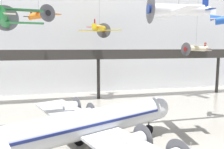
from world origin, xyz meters
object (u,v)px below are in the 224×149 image
airliner_silver_main (86,125)px  suspended_plane_yellow_lowwing (99,29)px  suspended_plane_orange_highwing (39,15)px  suspended_plane_green_biplane (2,17)px  suspended_plane_cream_biplane (196,48)px  stanchion_barrier (191,149)px  suspended_plane_white_twin (179,10)px

airliner_silver_main → suspended_plane_yellow_lowwing: suspended_plane_yellow_lowwing is taller
suspended_plane_orange_highwing → suspended_plane_green_biplane: bearing=-43.6°
suspended_plane_cream_biplane → suspended_plane_green_biplane: suspended_plane_green_biplane is taller
airliner_silver_main → suspended_plane_green_biplane: (-8.48, 4.31, 11.29)m
stanchion_barrier → suspended_plane_orange_highwing: bearing=130.7°
suspended_plane_yellow_lowwing → stanchion_barrier: suspended_plane_yellow_lowwing is taller
suspended_plane_cream_biplane → suspended_plane_orange_highwing: bearing=-6.8°
suspended_plane_orange_highwing → suspended_plane_cream_biplane: (32.68, 3.56, -5.62)m
suspended_plane_white_twin → suspended_plane_orange_highwing: size_ratio=1.22×
suspended_plane_cream_biplane → suspended_plane_yellow_lowwing: (-21.21, 2.75, 4.11)m
suspended_plane_white_twin → suspended_plane_cream_biplane: size_ratio=0.71×
suspended_plane_white_twin → suspended_plane_green_biplane: size_ratio=1.01×
airliner_silver_main → suspended_plane_white_twin: (10.48, 0.60, 12.12)m
suspended_plane_orange_highwing → suspended_plane_cream_biplane: 33.35m
suspended_plane_orange_highwing → stanchion_barrier: (16.93, -19.71, -16.39)m
suspended_plane_orange_highwing → suspended_plane_green_biplane: suspended_plane_orange_highwing is taller
suspended_plane_cream_biplane → stanchion_barrier: suspended_plane_cream_biplane is taller
suspended_plane_green_biplane → stanchion_barrier: bearing=-114.8°
airliner_silver_main → suspended_plane_cream_biplane: suspended_plane_cream_biplane is taller
airliner_silver_main → suspended_plane_yellow_lowwing: (5.64, 24.05, 11.92)m
suspended_plane_green_biplane → suspended_plane_yellow_lowwing: bearing=-42.6°
suspended_plane_cream_biplane → suspended_plane_yellow_lowwing: 21.77m
airliner_silver_main → stanchion_barrier: 11.65m
suspended_plane_green_biplane → suspended_plane_cream_biplane: bearing=-71.3°
suspended_plane_cream_biplane → stanchion_barrier: bearing=42.9°
airliner_silver_main → suspended_plane_yellow_lowwing: bearing=54.8°
airliner_silver_main → suspended_plane_orange_highwing: bearing=86.2°
suspended_plane_orange_highwing → stanchion_barrier: bearing=8.2°
stanchion_barrier → suspended_plane_cream_biplane: bearing=55.9°
suspended_plane_green_biplane → suspended_plane_yellow_lowwing: suspended_plane_yellow_lowwing is taller
suspended_plane_cream_biplane → suspended_plane_white_twin: bearing=38.6°
airliner_silver_main → suspended_plane_white_twin: bearing=-18.8°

